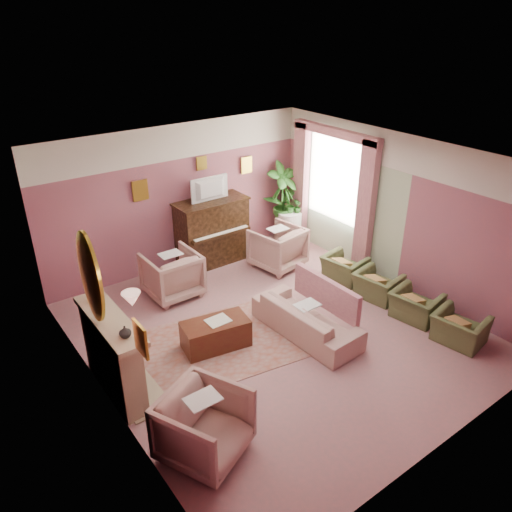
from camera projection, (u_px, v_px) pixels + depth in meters
floor at (276, 331)px, 8.04m from camera, size 5.50×6.00×0.01m
ceiling at (279, 161)px, 6.78m from camera, size 5.50×6.00×0.01m
wall_back at (180, 198)px, 9.57m from camera, size 5.50×0.02×2.80m
wall_front at (455, 355)px, 5.26m from camera, size 5.50×0.02×2.80m
wall_left at (97, 314)px, 5.95m from camera, size 0.02×6.00×2.80m
wall_right at (398, 213)px, 8.87m from camera, size 0.02×6.00×2.80m
picture_rail_band at (176, 142)px, 9.08m from camera, size 5.50×0.01×0.65m
stripe_panel at (343, 209)px, 9.95m from camera, size 0.01×3.00×2.15m
fireplace_surround at (113, 358)px, 6.56m from camera, size 0.30×1.40×1.10m
fireplace_inset at (121, 364)px, 6.68m from camera, size 0.18×0.72×0.68m
fire_ember at (126, 373)px, 6.79m from camera, size 0.06×0.54×0.10m
mantel_shelf at (109, 321)px, 6.32m from camera, size 0.40×1.55×0.07m
hearth at (132, 383)px, 6.91m from camera, size 0.55×1.50×0.02m
mirror_frame at (91, 277)px, 5.94m from camera, size 0.04×0.72×1.20m
mirror_glass at (93, 276)px, 5.96m from camera, size 0.01×0.60×1.06m
sconce_shade at (132, 299)px, 5.15m from camera, size 0.20×0.20×0.16m
piano at (212, 232)px, 9.94m from camera, size 1.40×0.60×1.30m
piano_keyshelf at (222, 235)px, 9.66m from camera, size 1.30×0.12×0.06m
piano_keys at (222, 233)px, 9.64m from camera, size 1.20×0.08×0.02m
piano_top at (211, 201)px, 9.65m from camera, size 1.45×0.65×0.04m
television at (212, 188)px, 9.48m from camera, size 0.80×0.12×0.48m
print_back_left at (140, 190)px, 8.97m from camera, size 0.30×0.03×0.38m
print_back_right at (246, 165)px, 10.19m from camera, size 0.26×0.03×0.34m
print_back_mid at (202, 163)px, 9.54m from camera, size 0.22×0.03×0.26m
print_left_wall at (141, 339)px, 4.97m from camera, size 0.03×0.28×0.36m
window_blind at (335, 176)px, 9.83m from camera, size 0.03×1.40×1.80m
curtain_left at (366, 209)px, 9.30m from camera, size 0.16×0.34×2.60m
curtain_right at (301, 184)px, 10.62m from camera, size 0.16×0.34×2.60m
pelmet at (336, 132)px, 9.40m from camera, size 0.16×2.20×0.16m
mantel_plant at (93, 291)px, 6.65m from camera, size 0.16×0.16×0.28m
mantel_vase at (125, 332)px, 5.92m from camera, size 0.16×0.16×0.16m
area_rug at (219, 344)px, 7.72m from camera, size 2.76×2.18×0.01m
coffee_table at (216, 334)px, 7.58m from camera, size 1.07×0.67×0.45m
table_paper at (218, 320)px, 7.50m from camera, size 0.35×0.28×0.01m
sofa at (307, 313)px, 7.82m from camera, size 0.62×1.87×0.75m
sofa_throw at (326, 293)px, 7.93m from camera, size 0.09×1.42×0.52m
floral_armchair_left at (172, 272)px, 8.85m from camera, size 0.89×0.89×0.92m
floral_armchair_right at (277, 245)px, 9.84m from camera, size 0.89×0.89×0.92m
floral_armchair_front at (204, 423)px, 5.65m from camera, size 0.89×0.89×0.92m
olive_chair_a at (460, 324)px, 7.64m from camera, size 0.53×0.75×0.65m
olive_chair_b at (416, 302)px, 8.23m from camera, size 0.53×0.75×0.65m
olive_chair_c at (378, 282)px, 8.82m from camera, size 0.53×0.75×0.65m
olive_chair_d at (345, 265)px, 9.41m from camera, size 0.53×0.75×0.65m
side_table at (289, 227)px, 10.93m from camera, size 0.52×0.52×0.70m
side_plant_big at (290, 205)px, 10.70m from camera, size 0.30×0.30×0.34m
side_plant_small at (297, 206)px, 10.70m from camera, size 0.16×0.16×0.28m
palm_pot at (282, 233)px, 11.10m from camera, size 0.34×0.34×0.34m
palm_plant at (283, 195)px, 10.70m from camera, size 0.76×0.76×1.44m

